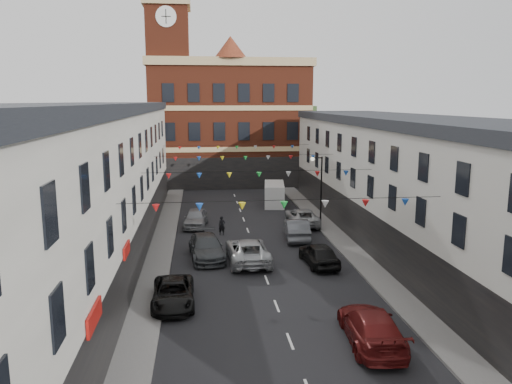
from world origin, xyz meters
name	(u,v)px	position (x,y,z in m)	size (l,w,h in m)	color
ground	(267,280)	(0.00, 0.00, 0.00)	(160.00, 160.00, 0.00)	black
pavement_left	(155,272)	(-6.90, 2.00, 0.07)	(1.80, 64.00, 0.15)	#605E5B
pavement_right	(365,264)	(6.90, 2.00, 0.07)	(1.80, 64.00, 0.15)	#605E5B
terrace_left	(67,196)	(-11.78, 1.00, 5.35)	(8.40, 56.00, 10.70)	beige
terrace_right	(446,195)	(11.78, 1.00, 4.85)	(8.40, 56.00, 9.70)	beige
civic_building	(229,122)	(0.00, 37.95, 8.14)	(20.60, 13.30, 18.50)	maroon
clock_tower	(169,67)	(-7.50, 35.00, 14.93)	(5.60, 5.60, 30.00)	maroon
distant_hill	(199,134)	(-4.00, 62.00, 5.00)	(40.00, 14.00, 10.00)	#2E4A22
street_lamp	(319,180)	(6.55, 14.00, 3.90)	(1.10, 0.36, 6.00)	black
car_left_c	(173,293)	(-5.50, -3.23, 0.67)	(2.21, 4.80, 1.33)	black
car_left_d	(206,247)	(-3.60, 4.76, 0.79)	(2.22, 5.47, 1.59)	#383B3F
car_left_e	(196,218)	(-4.40, 13.77, 0.79)	(1.86, 4.63, 1.58)	gray
car_right_c	(371,327)	(3.60, -8.61, 0.81)	(2.26, 5.55, 1.61)	#601313
car_right_d	(319,254)	(3.84, 2.39, 0.77)	(1.83, 4.54, 1.55)	black
car_right_e	(297,229)	(3.60, 8.87, 0.82)	(1.74, 4.99, 1.64)	#4D4F55
car_right_f	(302,217)	(4.95, 13.32, 0.75)	(2.50, 5.41, 1.50)	#9B9DA0
moving_car	(248,251)	(-0.82, 3.60, 0.81)	(2.69, 5.83, 1.62)	#A0A3A7
white_van	(274,194)	(3.80, 22.23, 1.15)	(2.00, 5.21, 2.31)	silver
pedestrian	(222,226)	(-2.25, 10.82, 0.77)	(0.56, 0.37, 1.54)	black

